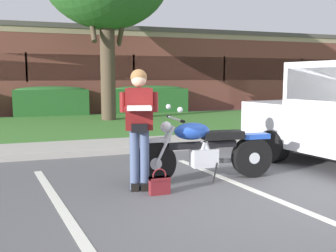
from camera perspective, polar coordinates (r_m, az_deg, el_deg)
name	(u,v)px	position (r m, az deg, el deg)	size (l,w,h in m)	color
ground_plane	(244,197)	(5.29, 11.26, -10.38)	(140.00, 140.00, 0.00)	#565659
curb_strip	(163,148)	(8.32, -0.72, -3.33)	(60.00, 0.20, 0.12)	#ADA89E
concrete_walk	(152,143)	(9.12, -2.41, -2.52)	(60.00, 1.50, 0.08)	#ADA89E
grass_lawn	(118,124)	(12.99, -7.51, 0.31)	(60.00, 6.55, 0.06)	#3D752D
stall_stripe_0	(64,212)	(4.81, -15.32, -12.24)	(0.12, 4.40, 0.01)	silver
stall_stripe_1	(255,191)	(5.59, 12.83, -9.39)	(0.12, 4.40, 0.01)	silver
motorcycle	(211,149)	(5.96, 6.38, -3.51)	(2.24, 0.82, 1.18)	black
rider_person	(139,119)	(5.34, -4.33, 0.99)	(0.54, 0.64, 1.70)	black
handbag	(160,184)	(5.28, -1.27, -8.63)	(0.28, 0.13, 0.36)	maroon
hedge_center_left	(52,101)	(16.32, -17.01, 3.65)	(2.93, 0.90, 1.24)	#286028
hedge_center_right	(150,99)	(17.00, -2.69, 4.09)	(3.29, 0.90, 1.24)	#286028
brick_building	(113,71)	(22.25, -8.29, 8.07)	(26.85, 10.20, 3.85)	brown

